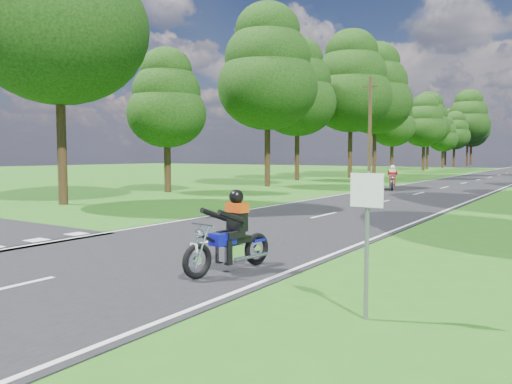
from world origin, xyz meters
The scene contains 7 objects.
ground centered at (0.00, 0.00, 0.00)m, with size 160.00×160.00×0.00m, color #226116.
main_road centered at (0.00, 50.00, 0.01)m, with size 7.00×140.00×0.02m, color black.
road_markings centered at (-0.14, 48.13, 0.02)m, with size 7.40×140.00×0.01m.
telegraph_pole centered at (-6.00, 28.00, 4.07)m, with size 1.20×0.26×8.00m.
road_sign centered at (5.50, -2.01, 1.34)m, with size 0.45×0.07×2.00m.
rider_near_blue centered at (2.35, -0.87, 0.79)m, with size 0.62×1.85×1.54m, color #0D0E96, non-canonical shape.
rider_far_red centered at (-2.06, 21.63, 0.79)m, with size 0.62×1.86×1.55m, color #9A190B, non-canonical shape.
Camera 1 is at (7.93, -8.29, 2.23)m, focal length 35.00 mm.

